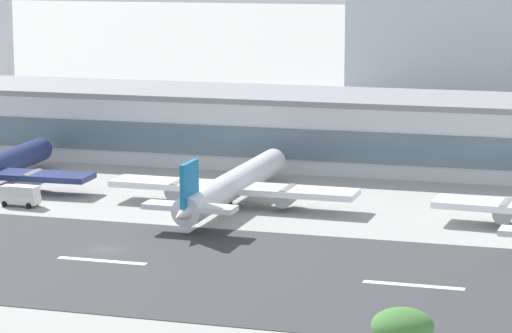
# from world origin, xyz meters

# --- Properties ---
(ground_plane) EXTENTS (1400.00, 1400.00, 0.00)m
(ground_plane) POSITION_xyz_m (0.00, 0.00, 0.00)
(ground_plane) COLOR #9E9E99
(runway_strip) EXTENTS (800.00, 41.45, 0.08)m
(runway_strip) POSITION_xyz_m (0.00, -5.31, 0.04)
(runway_strip) COLOR #38383A
(runway_strip) RESTS_ON ground_plane
(runway_centreline_dash_4) EXTENTS (12.00, 1.20, 0.01)m
(runway_centreline_dash_4) POSITION_xyz_m (1.77, -5.31, 0.09)
(runway_centreline_dash_4) COLOR white
(runway_centreline_dash_4) RESTS_ON runway_strip
(runway_centreline_dash_5) EXTENTS (12.00, 1.20, 0.01)m
(runway_centreline_dash_5) POSITION_xyz_m (41.36, -5.31, 0.09)
(runway_centreline_dash_5) COLOR white
(runway_centreline_dash_5) RESTS_ON runway_strip
(terminal_building) EXTENTS (215.02, 24.62, 12.97)m
(terminal_building) POSITION_xyz_m (10.11, 70.39, 6.49)
(terminal_building) COLOR silver
(terminal_building) RESTS_ON ground_plane
(airliner_blue_tail_gate_1) EXTENTS (38.99, 48.27, 10.07)m
(airliner_blue_tail_gate_1) POSITION_xyz_m (7.80, 29.76, 3.21)
(airliner_blue_tail_gate_1) COLOR silver
(airliner_blue_tail_gate_1) RESTS_ON ground_plane
(service_box_truck_0) EXTENTS (6.11, 2.93, 3.25)m
(service_box_truck_0) POSITION_xyz_m (-23.40, 21.32, 1.79)
(service_box_truck_0) COLOR white
(service_box_truck_0) RESTS_ON ground_plane
(palm_tree_1) EXTENTS (4.85, 4.85, 11.91)m
(palm_tree_1) POSITION_xyz_m (47.63, -52.77, 10.34)
(palm_tree_1) COLOR brown
(palm_tree_1) RESTS_ON ground_plane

